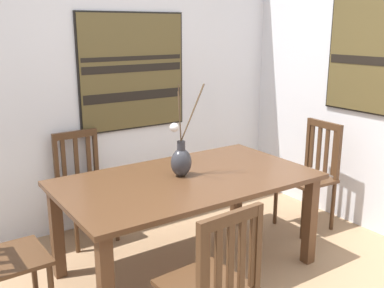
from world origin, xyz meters
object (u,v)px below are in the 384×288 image
Objects in this scene: chair_3 at (84,184)px; painting_on_back_wall at (133,72)px; chair_2 at (311,173)px; dining_table at (187,190)px; centerpiece_vase at (181,159)px; chair_0 at (213,285)px; painting_on_side_wall at (379,55)px.

chair_3 is 0.87× the size of painting_on_back_wall.
dining_table is at bearing -179.04° from chair_2.
dining_table is 1.06m from chair_3.
centerpiece_vase is 0.73× the size of chair_0.
chair_0 is 2.04m from chair_2.
centerpiece_vase is at bearing -99.48° from painting_on_back_wall.
chair_2 reaches higher than chair_0.
centerpiece_vase is at bearing 107.48° from dining_table.
painting_on_back_wall reaches higher than chair_0.
dining_table is 1.99m from painting_on_side_wall.
painting_on_back_wall reaches higher than chair_2.
centerpiece_vase is 0.75× the size of chair_3.
chair_3 is (-0.42, 0.90, -0.38)m from centerpiece_vase.
dining_table is 1.99× the size of chair_3.
centerpiece_vase reaches higher than chair_0.
chair_0 is (-0.45, -0.93, -0.14)m from dining_table.
centerpiece_vase is 0.66× the size of painting_on_back_wall.
dining_table is at bearing 64.14° from chair_0.
centerpiece_vase is 1.23m from painting_on_back_wall.
painting_on_back_wall reaches higher than dining_table.
painting_on_side_wall is (2.19, 0.65, 1.06)m from chair_0.
chair_2 is 1.17m from painting_on_side_wall.
painting_on_side_wall reaches higher than chair_3.
painting_on_side_wall is (2.17, -1.24, 1.08)m from chair_3.
centerpiece_vase is 1.13m from chair_0.
centerpiece_vase is at bearing 169.19° from painting_on_side_wall.
chair_3 is at bearing 89.49° from chair_0.
centerpiece_vase is 1.06m from chair_3.
chair_0 is 1.88m from chair_3.
centerpiece_vase is at bearing 178.72° from chair_2.
chair_3 is 0.91× the size of painting_on_side_wall.
chair_2 is 0.92× the size of painting_on_back_wall.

